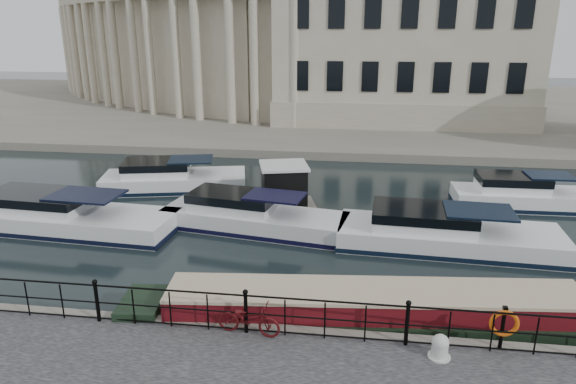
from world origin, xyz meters
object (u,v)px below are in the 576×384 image
object	(u,v)px
narrowboat	(373,317)
harbour_hut	(284,189)
bicycle	(249,319)
mooring_bollard	(440,347)
life_ring_post	(504,324)

from	to	relation	value
narrowboat	harbour_hut	xyz separation A→B (m)	(-3.88, 9.56, 0.59)
bicycle	narrowboat	xyz separation A→B (m)	(3.18, 1.56, -0.62)
bicycle	mooring_bollard	bearing A→B (deg)	-86.60
life_ring_post	narrowboat	xyz separation A→B (m)	(-3.00, 1.42, -0.90)
mooring_bollard	harbour_hut	xyz separation A→B (m)	(-5.36, 11.47, 0.12)
mooring_bollard	narrowboat	world-z (taller)	narrowboat
bicycle	life_ring_post	world-z (taller)	life_ring_post
mooring_bollard	harbour_hut	size ratio (longest dim) A/B	0.18
mooring_bollard	harbour_hut	world-z (taller)	harbour_hut
life_ring_post	harbour_hut	bearing A→B (deg)	122.08
life_ring_post	narrowboat	distance (m)	3.44
bicycle	life_ring_post	xyz separation A→B (m)	(6.18, 0.15, 0.28)
bicycle	mooring_bollard	distance (m)	4.68
life_ring_post	harbour_hut	world-z (taller)	harbour_hut
mooring_bollard	narrowboat	size ratio (longest dim) A/B	0.04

